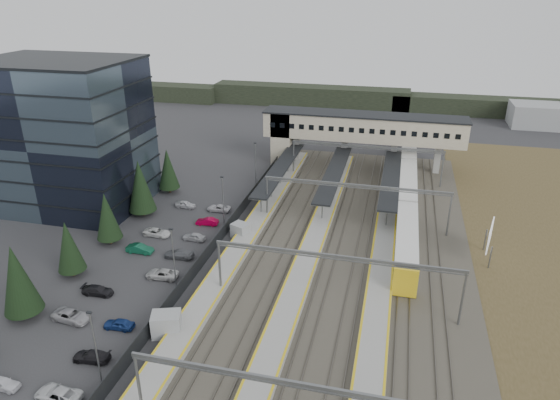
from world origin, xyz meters
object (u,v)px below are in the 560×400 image
(relay_cabin_far, at_px, (240,230))
(footbridge, at_px, (349,129))
(relay_cabin_near, at_px, (166,324))
(train, at_px, (408,189))
(office_building, at_px, (64,135))
(billboard, at_px, (490,236))

(relay_cabin_far, xyz_separation_m, footbridge, (11.80, 35.57, 6.82))
(relay_cabin_near, distance_m, train, 50.32)
(footbridge, height_order, train, footbridge)
(office_building, height_order, footbridge, office_building)
(train, relative_size, billboard, 10.40)
(relay_cabin_near, bearing_deg, relay_cabin_far, 87.95)
(footbridge, bearing_deg, relay_cabin_far, -108.36)
(relay_cabin_far, bearing_deg, footbridge, 71.64)
(footbridge, bearing_deg, train, -51.16)
(office_building, height_order, relay_cabin_near, office_building)
(office_building, relative_size, footbridge, 0.60)
(footbridge, bearing_deg, billboard, -55.35)
(train, bearing_deg, relay_cabin_near, -119.71)
(office_building, relative_size, train, 0.39)
(billboard, bearing_deg, relay_cabin_far, -176.84)
(office_building, distance_m, footbridge, 53.18)
(train, height_order, billboard, billboard)
(relay_cabin_far, height_order, footbridge, footbridge)
(office_building, bearing_deg, billboard, -3.11)
(office_building, height_order, train, office_building)
(relay_cabin_far, bearing_deg, billboard, 3.16)
(relay_cabin_near, height_order, relay_cabin_far, relay_cabin_near)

